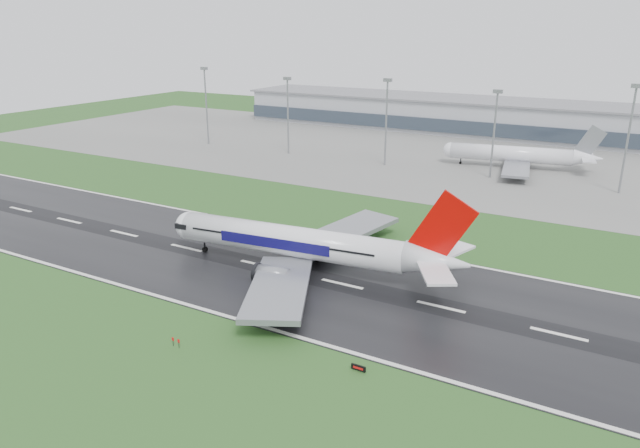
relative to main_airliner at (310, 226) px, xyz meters
The scene contains 12 objects.
ground 14.82m from the main_airliner, 163.94° to the right, with size 520.00×520.00×0.00m, color #20481A.
runway 14.78m from the main_airliner, 163.94° to the right, with size 400.00×45.00×0.10m, color black.
apron 122.75m from the main_airliner, 95.06° to the left, with size 400.00×130.00×0.08m, color slate.
terminal 182.23m from the main_airliner, 93.40° to the left, with size 240.00×36.00×15.00m, color #94979F.
main_airliner is the anchor object (origin of this frame).
parked_airliner 116.58m from the main_airliner, 81.40° to the left, with size 54.55×50.79×15.99m, color silver, non-canonical shape.
runway_sign 39.51m from the main_airliner, 48.89° to the right, with size 2.30×0.26×1.04m, color black, non-canonical shape.
floodmast_0 144.81m from the main_airliner, 137.96° to the left, with size 0.64×0.64×30.95m, color gray.
floodmast_1 117.74m from the main_airliner, 124.55° to the left, with size 0.64×0.64×28.53m, color gray.
floodmast_2 100.25m from the main_airliner, 104.59° to the left, with size 0.64×0.64×29.68m, color gray.
floodmast_3 97.84m from the main_airliner, 82.41° to the left, with size 0.64×0.64×27.72m, color gray.
floodmast_4 110.04m from the main_airliner, 61.86° to the left, with size 0.64×0.64×31.25m, color gray.
Camera 1 is at (67.55, -93.02, 47.87)m, focal length 32.74 mm.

